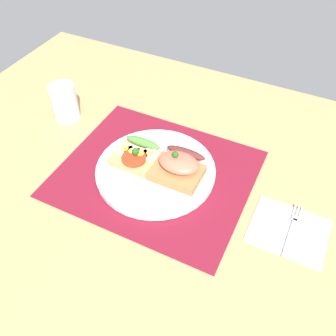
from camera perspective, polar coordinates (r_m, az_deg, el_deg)
ground_plane at (r=82.87cm, az=-1.86°, el=-1.59°), size 120.00×90.00×3.20cm
placemat at (r=81.58cm, az=-1.89°, el=-0.77°), size 40.87×34.72×0.30cm
plate at (r=81.00cm, az=-1.91°, el=-0.38°), size 26.04×26.04×1.30cm
sandwich_egg_tomato at (r=81.59cm, az=-4.94°, el=1.91°), size 9.70×9.10×3.84cm
sandwich_salmon at (r=78.00cm, az=1.66°, el=0.31°), size 10.55×9.34×5.97cm
napkin at (r=75.56cm, az=18.05°, el=-9.07°), size 14.29×11.97×0.60cm
fork at (r=75.49cm, az=18.57°, el=-8.73°), size 1.62×12.78×0.32cm
drinking_glass at (r=96.99cm, az=-15.58°, el=9.70°), size 6.30×6.30×9.20cm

